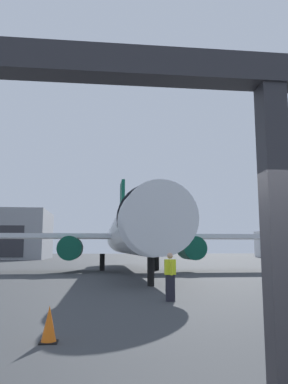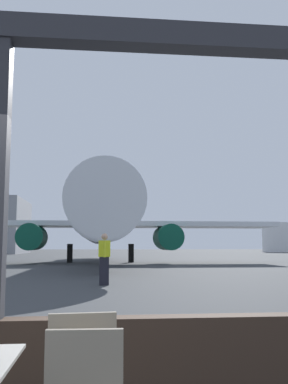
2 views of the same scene
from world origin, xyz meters
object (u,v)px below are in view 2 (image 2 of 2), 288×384
(cafe_chair_aisle_left, at_px, (83,384))
(fuel_storage_tank, at_px, (282,238))
(airplane, at_px, (101,220))
(ground_crew_worker, at_px, (104,258))

(cafe_chair_aisle_left, distance_m, fuel_storage_tank, 93.62)
(airplane, xyz_separation_m, ground_crew_worker, (-0.04, -18.21, -2.31))
(airplane, bearing_deg, fuel_storage_tank, 55.59)
(fuel_storage_tank, bearing_deg, cafe_chair_aisle_left, -113.87)
(cafe_chair_aisle_left, relative_size, fuel_storage_tank, 0.12)
(cafe_chair_aisle_left, bearing_deg, fuel_storage_tank, 66.13)
(cafe_chair_aisle_left, height_order, fuel_storage_tank, fuel_storage_tank)
(cafe_chair_aisle_left, distance_m, airplane, 30.95)
(airplane, relative_size, ground_crew_worker, 18.62)
(ground_crew_worker, bearing_deg, cafe_chair_aisle_left, -91.46)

